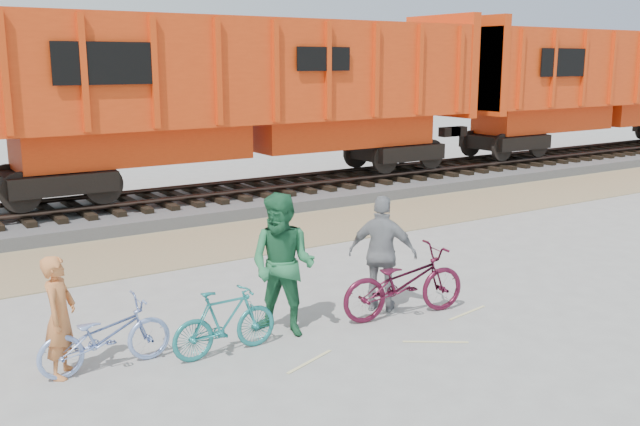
% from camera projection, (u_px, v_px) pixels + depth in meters
% --- Properties ---
extents(ground, '(120.00, 120.00, 0.00)m').
position_uv_depth(ground, '(338.00, 327.00, 10.35)').
color(ground, '#9E9E99').
rests_on(ground, ground).
extents(gravel_strip, '(120.00, 3.00, 0.02)m').
position_uv_depth(gravel_strip, '(188.00, 246.00, 14.84)').
color(gravel_strip, tan).
rests_on(gravel_strip, ground).
extents(ballast_bed, '(120.00, 4.00, 0.30)m').
position_uv_depth(ballast_bed, '(132.00, 211.00, 17.67)').
color(ballast_bed, slate).
rests_on(ballast_bed, ground).
extents(track, '(120.00, 2.60, 0.24)m').
position_uv_depth(track, '(131.00, 198.00, 17.61)').
color(track, black).
rests_on(track, ballast_bed).
extents(hopper_car_center, '(14.00, 3.13, 4.65)m').
position_uv_depth(hopper_car_center, '(247.00, 91.00, 18.83)').
color(hopper_car_center, black).
rests_on(hopper_car_center, track).
extents(hopper_car_right, '(14.00, 3.13, 4.65)m').
position_uv_depth(hopper_car_right, '(600.00, 82.00, 26.89)').
color(hopper_car_right, black).
rests_on(hopper_car_right, track).
extents(bicycle_blue, '(1.68, 0.59, 0.88)m').
position_uv_depth(bicycle_blue, '(105.00, 336.00, 8.87)').
color(bicycle_blue, '#8299D5').
rests_on(bicycle_blue, ground).
extents(bicycle_teal, '(1.50, 0.45, 0.90)m').
position_uv_depth(bicycle_teal, '(225.00, 322.00, 9.32)').
color(bicycle_teal, '#217979').
rests_on(bicycle_teal, ground).
extents(bicycle_maroon, '(2.12, 1.02, 1.07)m').
position_uv_depth(bicycle_maroon, '(404.00, 282.00, 10.70)').
color(bicycle_maroon, '#4C1026').
rests_on(bicycle_maroon, ground).
extents(person_solo, '(0.61, 0.66, 1.52)m').
position_uv_depth(person_solo, '(60.00, 317.00, 8.62)').
color(person_solo, '#C9723B').
rests_on(person_solo, ground).
extents(person_man, '(1.20, 1.24, 2.02)m').
position_uv_depth(person_man, '(283.00, 265.00, 9.90)').
color(person_man, '#23663E').
rests_on(person_man, ground).
extents(person_woman, '(1.03, 1.08, 1.80)m').
position_uv_depth(person_woman, '(383.00, 254.00, 10.89)').
color(person_woman, gray).
rests_on(person_woman, ground).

